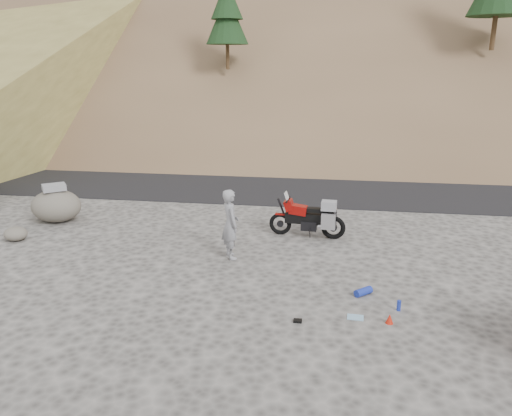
% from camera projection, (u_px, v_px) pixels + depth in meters
% --- Properties ---
extents(ground, '(140.00, 140.00, 0.00)m').
position_uv_depth(ground, '(280.00, 277.00, 10.94)').
color(ground, '#44423F').
rests_on(ground, ground).
extents(road, '(120.00, 7.00, 0.05)m').
position_uv_depth(road, '(304.00, 183.00, 19.47)').
color(road, black).
rests_on(road, ground).
extents(motorcycle, '(2.07, 0.69, 1.23)m').
position_uv_depth(motorcycle, '(311.00, 218.00, 13.33)').
color(motorcycle, black).
rests_on(motorcycle, ground).
extents(man, '(0.65, 0.73, 1.69)m').
position_uv_depth(man, '(231.00, 257.00, 12.07)').
color(man, gray).
rests_on(man, ground).
extents(boulder, '(1.84, 1.73, 1.13)m').
position_uv_depth(boulder, '(56.00, 205.00, 14.65)').
color(boulder, '#554F48').
rests_on(boulder, ground).
extents(small_rock, '(0.79, 0.76, 0.37)m').
position_uv_depth(small_rock, '(16.00, 234.00, 13.15)').
color(small_rock, '#554F48').
rests_on(small_rock, ground).
extents(gear_blue_mat, '(0.40, 0.38, 0.16)m').
position_uv_depth(gear_blue_mat, '(363.00, 292.00, 10.09)').
color(gear_blue_mat, '#1A2C9C').
rests_on(gear_blue_mat, ground).
extents(gear_bottle, '(0.09, 0.09, 0.21)m').
position_uv_depth(gear_bottle, '(399.00, 306.00, 9.46)').
color(gear_bottle, '#1A2C9C').
rests_on(gear_bottle, ground).
extents(gear_funnel, '(0.16, 0.16, 0.18)m').
position_uv_depth(gear_funnel, '(390.00, 319.00, 9.00)').
color(gear_funnel, red).
rests_on(gear_funnel, ground).
extents(gear_glove_a, '(0.16, 0.11, 0.04)m').
position_uv_depth(gear_glove_a, '(298.00, 321.00, 9.07)').
color(gear_glove_a, black).
rests_on(gear_glove_a, ground).
extents(gear_blue_cloth, '(0.31, 0.24, 0.01)m').
position_uv_depth(gear_blue_cloth, '(355.00, 317.00, 9.22)').
color(gear_blue_cloth, '#82ABC9').
rests_on(gear_blue_cloth, ground).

